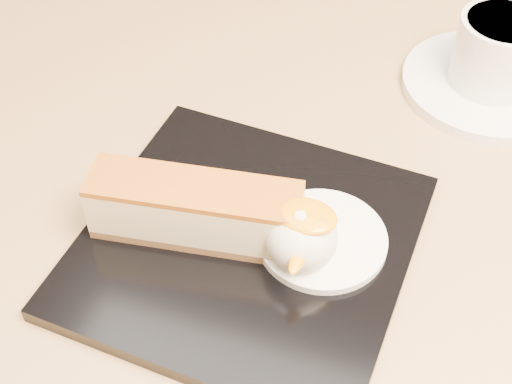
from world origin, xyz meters
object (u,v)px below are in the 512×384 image
at_px(cheesecake, 195,210).
at_px(ice_cream_scoop, 301,237).
at_px(dessert_plate, 247,245).
at_px(saucer, 488,84).
at_px(coffee_cup, 501,50).
at_px(table, 267,320).

relative_size(cheesecake, ice_cream_scoop, 3.07).
height_order(dessert_plate, saucer, dessert_plate).
relative_size(ice_cream_scoop, coffee_cup, 0.50).
xyz_separation_m(dessert_plate, coffee_cup, (0.14, 0.24, 0.04)).
xyz_separation_m(table, dessert_plate, (-0.00, -0.05, 0.16)).
relative_size(cheesecake, saucer, 0.98).
relative_size(table, ice_cream_scoop, 16.63).
xyz_separation_m(dessert_plate, saucer, (0.14, 0.24, -0.00)).
bearing_deg(ice_cream_scoop, saucer, 68.03).
xyz_separation_m(table, saucer, (0.14, 0.19, 0.16)).
bearing_deg(ice_cream_scoop, cheesecake, 180.00).
bearing_deg(coffee_cup, saucer, -180.00).
relative_size(cheesecake, coffee_cup, 1.54).
relative_size(table, cheesecake, 5.42).
bearing_deg(coffee_cup, cheesecake, -148.37).
bearing_deg(cheesecake, dessert_plate, -0.20).
bearing_deg(table, coffee_cup, 54.67).
bearing_deg(saucer, coffee_cup, 22.83).
bearing_deg(table, ice_cream_scoop, -53.14).
relative_size(dessert_plate, ice_cream_scoop, 4.57).
distance_m(table, coffee_cup, 0.31).
bearing_deg(ice_cream_scoop, dessert_plate, 172.87).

